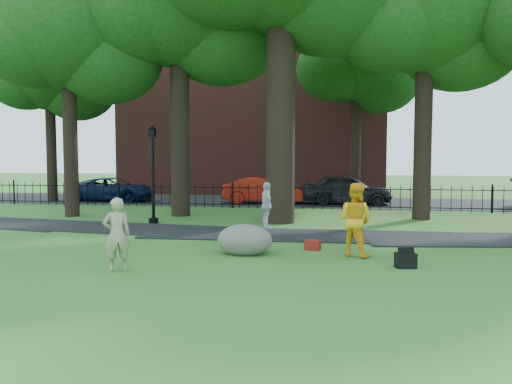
% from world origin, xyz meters
% --- Properties ---
extents(ground, '(120.00, 120.00, 0.00)m').
position_xyz_m(ground, '(0.00, 0.00, 0.00)').
color(ground, '#346623').
rests_on(ground, ground).
extents(footpath, '(36.07, 3.85, 0.03)m').
position_xyz_m(footpath, '(1.00, 3.90, 0.00)').
color(footpath, black).
rests_on(footpath, ground).
extents(street, '(80.00, 7.00, 0.02)m').
position_xyz_m(street, '(0.00, 16.00, 0.00)').
color(street, black).
rests_on(street, ground).
extents(iron_fence, '(44.00, 0.04, 1.20)m').
position_xyz_m(iron_fence, '(0.00, 12.00, 0.60)').
color(iron_fence, black).
rests_on(iron_fence, ground).
extents(brick_building, '(18.00, 8.00, 12.00)m').
position_xyz_m(brick_building, '(-4.00, 24.00, 6.00)').
color(brick_building, brown).
rests_on(brick_building, ground).
extents(tree_row, '(26.82, 7.96, 12.42)m').
position_xyz_m(tree_row, '(0.52, 8.40, 8.15)').
color(tree_row, black).
rests_on(tree_row, ground).
extents(woman, '(0.71, 0.65, 1.64)m').
position_xyz_m(woman, '(-2.52, -1.75, 0.82)').
color(woman, tan).
rests_on(woman, ground).
extents(man, '(1.14, 1.07, 1.87)m').
position_xyz_m(man, '(2.70, 0.83, 0.94)').
color(man, '#FFAA15').
rests_on(man, ground).
extents(pedestrian, '(0.75, 1.05, 1.66)m').
position_xyz_m(pedestrian, '(-0.23, 5.13, 0.83)').
color(pedestrian, silver).
rests_on(pedestrian, ground).
extents(boulder, '(1.54, 1.23, 0.84)m').
position_xyz_m(boulder, '(-0.12, 0.64, 0.42)').
color(boulder, '#615A51').
rests_on(boulder, ground).
extents(lamppost, '(0.37, 0.37, 3.71)m').
position_xyz_m(lamppost, '(-4.73, 5.97, 1.82)').
color(lamppost, black).
rests_on(lamppost, ground).
extents(backpack, '(0.50, 0.37, 0.34)m').
position_xyz_m(backpack, '(3.81, -0.32, 0.17)').
color(backpack, black).
rests_on(backpack, ground).
extents(red_bag, '(0.46, 0.38, 0.27)m').
position_xyz_m(red_bag, '(1.59, 1.49, 0.14)').
color(red_bag, maroon).
rests_on(red_bag, ground).
extents(red_sedan, '(4.46, 1.90, 1.43)m').
position_xyz_m(red_sedan, '(-1.93, 14.74, 0.72)').
color(red_sedan, '#A61B0C').
rests_on(red_sedan, ground).
extents(navy_van, '(4.89, 2.30, 1.35)m').
position_xyz_m(navy_van, '(-10.56, 14.51, 0.67)').
color(navy_van, '#0B1538').
rests_on(navy_van, ground).
extents(grey_car, '(4.73, 1.98, 1.60)m').
position_xyz_m(grey_car, '(2.59, 14.96, 0.80)').
color(grey_car, black).
rests_on(grey_car, ground).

